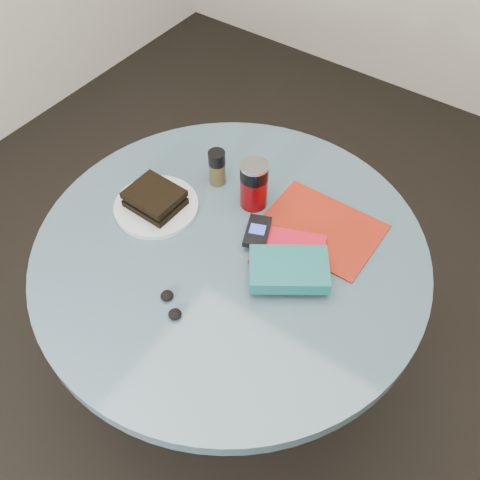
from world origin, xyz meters
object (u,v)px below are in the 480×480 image
Objects in this scene: novel at (289,269)px; soda_can at (254,185)px; plate at (156,206)px; mp3_player at (257,232)px; headphones at (171,305)px; sandwich at (155,198)px; table at (231,284)px; magazine at (321,228)px; red_book at (288,249)px; pepper_grinder at (217,167)px.

soda_can is at bearing 108.10° from novel.
mp3_player is at bearing 13.51° from plate.
plate is at bearing 137.00° from headphones.
sandwich is at bearing -166.40° from mp3_player.
soda_can reaches higher than table.
mp3_player reaches higher than headphones.
sandwich is 0.32m from headphones.
magazine is 0.44m from headphones.
red_book is at bearing 65.18° from headphones.
sandwich reaches higher than red_book.
pepper_grinder is 0.37× the size of magazine.
soda_can is at bearing 39.41° from sandwich.
headphones is (-0.05, -0.28, -0.02)m from mp3_player.
mp3_player is (0.08, -0.10, -0.04)m from soda_can.
table is at bearing -122.44° from mp3_player.
mp3_player is at bearing -27.64° from pepper_grinder.
mp3_player reaches higher than plate.
mp3_player is at bearing 57.56° from table.
soda_can is 1.29× the size of pepper_grinder.
plate is 2.50× the size of headphones.
plate is 0.77× the size of magazine.
magazine is 1.58× the size of novel.
table is at bearing 1.18° from plate.
headphones is at bearing -92.06° from table.
plate is 0.37m from red_book.
headphones reaches higher than plate.
magazine is 0.19m from novel.
novel is at bearing -26.67° from pepper_grinder.
soda_can is (0.20, 0.17, 0.06)m from plate.
table is at bearing 145.83° from novel.
table is 7.19× the size of soda_can.
sandwich is 0.75× the size of novel.
red_book is at bearing 87.89° from novel.
plate is 1.62× the size of soda_can.
pepper_grinder reaches higher than headphones.
red_book is (-0.03, -0.12, 0.01)m from magazine.
headphones is (-0.16, -0.41, 0.01)m from magazine.
magazine is at bearing 68.12° from headphones.
soda_can reaches higher than novel.
sandwich is 1.00× the size of soda_can.
pepper_grinder is 0.23m from mp3_player.
mp3_player is (-0.13, 0.06, -0.01)m from novel.
mp3_player is 0.29m from headphones.
table is 5.55× the size of red_book.
plate is (-0.24, -0.00, 0.17)m from table.
pepper_grinder is at bearing -177.71° from magazine.
novel is at bearing -37.27° from soda_can.
sandwich is at bearing -154.62° from magazine.
plate is at bearing 168.58° from red_book.
pepper_grinder is 0.38m from novel.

